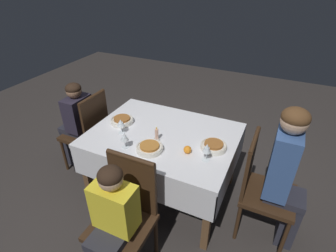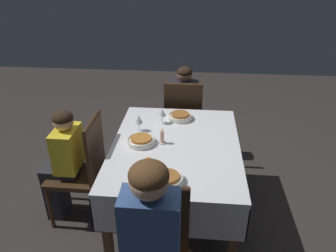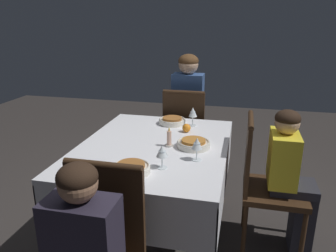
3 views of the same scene
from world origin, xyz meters
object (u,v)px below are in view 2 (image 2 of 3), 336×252
at_px(wine_glass_east, 162,113).
at_px(person_child_dark, 184,106).
at_px(wine_glass_north, 139,120).
at_px(person_child_yellow, 63,161).
at_px(bowl_north, 141,140).
at_px(candle_centerpiece, 162,138).
at_px(dining_table, 176,154).
at_px(bowl_west, 167,179).
at_px(bowl_east, 180,116).
at_px(wine_glass_west, 141,166).
at_px(chair_north, 83,166).
at_px(orange_fruit, 148,162).
at_px(chair_east, 183,117).

bearing_deg(wine_glass_east, person_child_dark, -12.78).
bearing_deg(wine_glass_north, person_child_yellow, 113.50).
xyz_separation_m(person_child_dark, bowl_north, (-1.11, 0.30, 0.19)).
distance_m(person_child_yellow, candle_centerpiece, 0.86).
bearing_deg(candle_centerpiece, dining_table, -94.69).
relative_size(person_child_dark, wine_glass_north, 7.09).
relative_size(bowl_west, bowl_east, 1.00).
bearing_deg(wine_glass_east, wine_glass_west, 176.73).
height_order(chair_north, wine_glass_west, chair_north).
relative_size(chair_north, person_child_yellow, 0.94).
height_order(wine_glass_west, orange_fruit, wine_glass_west).
bearing_deg(wine_glass_east, wine_glass_north, 131.37).
distance_m(person_child_yellow, wine_glass_north, 0.72).
bearing_deg(bowl_north, dining_table, -88.01).
bearing_deg(bowl_north, person_child_yellow, 94.83).
distance_m(person_child_dark, bowl_west, 1.60).
bearing_deg(person_child_dark, chair_east, 90.00).
bearing_deg(chair_north, dining_table, 94.88).
height_order(person_child_yellow, candle_centerpiece, person_child_yellow).
distance_m(chair_north, person_child_yellow, 0.18).
bearing_deg(bowl_north, wine_glass_west, -170.23).
relative_size(bowl_east, candle_centerpiece, 1.66).
distance_m(chair_north, candle_centerpiece, 0.71).
height_order(wine_glass_west, bowl_north, wine_glass_west).
relative_size(bowl_east, orange_fruit, 3.39).
height_order(dining_table, orange_fruit, orange_fruit).
xyz_separation_m(wine_glass_east, bowl_north, (-0.37, 0.13, -0.07)).
xyz_separation_m(chair_east, orange_fruit, (-1.24, 0.19, 0.25)).
bearing_deg(bowl_east, person_child_dark, -0.79).
height_order(dining_table, person_child_yellow, person_child_yellow).
distance_m(chair_north, bowl_north, 0.55).
relative_size(wine_glass_east, candle_centerpiece, 1.06).
relative_size(bowl_north, candle_centerpiece, 1.70).
bearing_deg(person_child_yellow, wine_glass_east, 118.25).
distance_m(bowl_east, candle_centerpiece, 0.47).
relative_size(chair_north, bowl_west, 4.30).
xyz_separation_m(wine_glass_east, orange_fruit, (-0.67, 0.03, -0.07)).
distance_m(wine_glass_west, wine_glass_north, 0.69).
bearing_deg(person_child_dark, dining_table, 89.05).
distance_m(wine_glass_west, bowl_north, 0.48).
relative_size(bowl_north, wine_glass_north, 1.54).
bearing_deg(dining_table, chair_north, 94.88).
xyz_separation_m(person_child_yellow, wine_glass_west, (-0.41, -0.74, 0.29)).
distance_m(chair_north, wine_glass_west, 0.78).
bearing_deg(chair_north, person_child_yellow, -90.00).
height_order(wine_glass_east, candle_centerpiece, wine_glass_east).
bearing_deg(bowl_north, chair_north, 96.52).
relative_size(wine_glass_west, bowl_north, 0.68).
bearing_deg(dining_table, orange_fruit, 150.51).
bearing_deg(chair_east, orange_fruit, 81.09).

